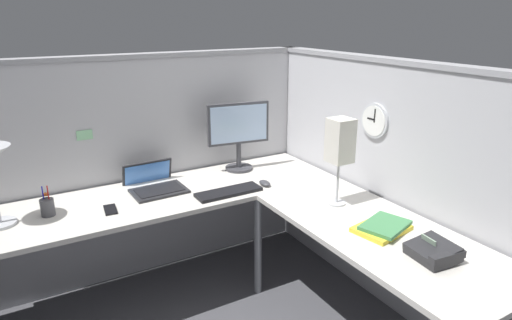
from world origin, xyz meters
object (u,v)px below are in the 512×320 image
(keyboard, at_px, (228,192))
(computer_mouse, at_px, (265,183))
(laptop, at_px, (154,184))
(desk_lamp_paper, at_px, (340,143))
(wall_clock, at_px, (375,121))
(monitor, at_px, (239,131))
(book_stack, at_px, (383,227))
(cell_phone, at_px, (110,210))
(office_phone, at_px, (434,252))
(pen_cup, at_px, (47,207))

(keyboard, xyz_separation_m, computer_mouse, (0.28, 0.00, 0.01))
(laptop, distance_m, desk_lamp_paper, 1.25)
(desk_lamp_paper, distance_m, wall_clock, 0.34)
(monitor, height_order, book_stack, monitor)
(book_stack, bearing_deg, desk_lamp_paper, 87.69)
(wall_clock, bearing_deg, cell_phone, 160.69)
(computer_mouse, xyz_separation_m, book_stack, (0.20, -0.87, 0.00))
(office_phone, bearing_deg, book_stack, 88.67)
(computer_mouse, height_order, pen_cup, pen_cup)
(pen_cup, distance_m, desk_lamp_paper, 1.72)
(office_phone, height_order, book_stack, office_phone)
(cell_phone, relative_size, office_phone, 0.64)
(office_phone, xyz_separation_m, desk_lamp_paper, (0.02, 0.72, 0.35))
(laptop, xyz_separation_m, pen_cup, (-0.66, -0.11, 0.03))
(book_stack, xyz_separation_m, wall_clock, (0.34, 0.45, 0.45))
(book_stack, distance_m, desk_lamp_paper, 0.54)
(keyboard, distance_m, computer_mouse, 0.28)
(book_stack, bearing_deg, cell_phone, 140.37)
(keyboard, relative_size, desk_lamp_paper, 0.81)
(monitor, xyz_separation_m, keyboard, (-0.28, -0.38, -0.28))
(keyboard, bearing_deg, cell_phone, 170.09)
(desk_lamp_paper, bearing_deg, cell_phone, 153.92)
(keyboard, xyz_separation_m, pen_cup, (-1.04, 0.23, 0.04))
(laptop, distance_m, book_stack, 1.49)
(monitor, relative_size, laptop, 1.28)
(keyboard, xyz_separation_m, office_phone, (0.47, -1.20, 0.03))
(cell_phone, bearing_deg, computer_mouse, -0.63)
(pen_cup, relative_size, wall_clock, 0.82)
(keyboard, distance_m, office_phone, 1.29)
(computer_mouse, bearing_deg, monitor, 89.55)
(laptop, bearing_deg, keyboard, -42.03)
(computer_mouse, distance_m, cell_phone, 1.00)
(desk_lamp_paper, bearing_deg, office_phone, -91.87)
(keyboard, bearing_deg, laptop, 137.64)
(office_phone, relative_size, book_stack, 0.69)
(monitor, height_order, office_phone, monitor)
(computer_mouse, height_order, cell_phone, computer_mouse)
(keyboard, height_order, cell_phone, keyboard)
(keyboard, xyz_separation_m, book_stack, (0.48, -0.87, 0.01))
(wall_clock, bearing_deg, keyboard, 153.04)
(book_stack, relative_size, desk_lamp_paper, 0.61)
(cell_phone, height_order, office_phone, office_phone)
(monitor, xyz_separation_m, cell_phone, (-0.99, -0.26, -0.29))
(pen_cup, height_order, cell_phone, pen_cup)
(cell_phone, distance_m, book_stack, 1.55)
(computer_mouse, xyz_separation_m, pen_cup, (-1.31, 0.23, 0.04))
(monitor, relative_size, wall_clock, 2.27)
(computer_mouse, distance_m, pen_cup, 1.33)
(office_phone, bearing_deg, keyboard, 111.57)
(computer_mouse, relative_size, pen_cup, 0.58)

